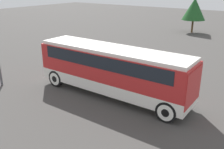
% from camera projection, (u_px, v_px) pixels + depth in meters
% --- Properties ---
extents(ground_plane, '(120.00, 120.00, 0.00)m').
position_uv_depth(ground_plane, '(112.00, 95.00, 16.81)').
color(ground_plane, '#423F3D').
extents(tour_bus, '(10.69, 2.56, 3.26)m').
position_uv_depth(tour_bus, '(113.00, 67.00, 16.07)').
color(tour_bus, silver).
rests_on(tour_bus, ground_plane).
extents(parked_car_near, '(4.05, 1.92, 1.36)m').
position_uv_depth(parked_car_near, '(95.00, 54.00, 23.84)').
color(parked_car_near, maroon).
rests_on(parked_car_near, ground_plane).
extents(parked_car_mid, '(4.55, 1.87, 1.49)m').
position_uv_depth(parked_car_mid, '(147.00, 60.00, 21.87)').
color(parked_car_mid, '#2D5638').
rests_on(parked_car_mid, ground_plane).
extents(tree_left, '(3.38, 3.38, 5.05)m').
position_uv_depth(tree_left, '(194.00, 9.00, 36.56)').
color(tree_left, brown).
rests_on(tree_left, ground_plane).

